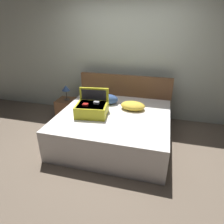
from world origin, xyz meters
TOP-DOWN VIEW (x-y plane):
  - ground_plane at (0.00, 0.00)m, footprint 12.00×12.00m
  - back_wall at (0.00, 1.65)m, footprint 8.00×0.10m
  - bed at (0.00, 0.40)m, footprint 1.91×1.79m
  - headboard at (0.00, 1.34)m, footprint 1.95×0.08m
  - hard_case_large at (-0.36, 0.29)m, footprint 0.57×0.52m
  - pillow_near_headboard at (0.28, 0.69)m, footprint 0.46×0.34m
  - pillow_center_head at (-0.23, 0.83)m, footprint 0.41×0.26m
  - nightstand at (-1.23, 1.05)m, footprint 0.44×0.40m
  - table_lamp at (-1.23, 1.05)m, footprint 0.17×0.17m

SIDE VIEW (x-z plane):
  - ground_plane at x=0.00m, z-range 0.00..0.00m
  - nightstand at x=-1.23m, z-range 0.00..0.45m
  - bed at x=0.00m, z-range 0.00..0.55m
  - headboard at x=0.00m, z-range 0.00..1.00m
  - pillow_near_headboard at x=0.28m, z-range 0.55..0.69m
  - pillow_center_head at x=-0.23m, z-range 0.55..0.74m
  - hard_case_large at x=-0.36m, z-range 0.47..0.89m
  - table_lamp at x=-1.23m, z-range 0.53..0.86m
  - back_wall at x=0.00m, z-range 0.00..2.60m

